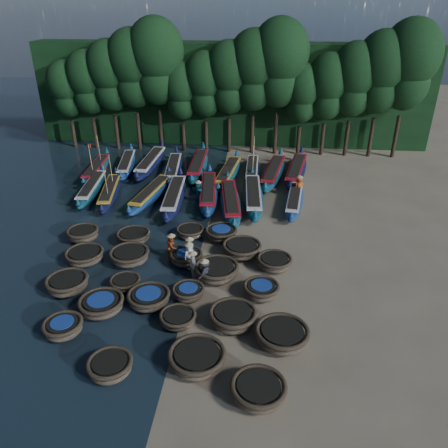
# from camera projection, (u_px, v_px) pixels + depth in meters

# --- Properties ---
(ground) EXTENTS (120.00, 120.00, 0.00)m
(ground) POSITION_uv_depth(u_px,v_px,m) (199.00, 256.00, 26.71)
(ground) COLOR #7C715A
(ground) RESTS_ON ground
(foliage_wall) EXTENTS (40.00, 3.00, 10.00)m
(foliage_wall) POSITION_uv_depth(u_px,v_px,m) (231.00, 94.00, 45.03)
(foliage_wall) COLOR black
(foliage_wall) RESTS_ON ground
(coracle_2) EXTENTS (2.23, 2.23, 0.76)m
(coracle_2) POSITION_uv_depth(u_px,v_px,m) (110.00, 366.00, 18.24)
(coracle_2) COLOR brown
(coracle_2) RESTS_ON ground
(coracle_3) EXTENTS (2.60, 2.60, 0.82)m
(coracle_3) POSITION_uv_depth(u_px,v_px,m) (197.00, 358.00, 18.61)
(coracle_3) COLOR brown
(coracle_3) RESTS_ON ground
(coracle_4) EXTENTS (2.30, 2.30, 0.80)m
(coracle_4) POSITION_uv_depth(u_px,v_px,m) (258.00, 390.00, 17.12)
(coracle_4) COLOR brown
(coracle_4) RESTS_ON ground
(coracle_5) EXTENTS (2.25, 2.25, 0.75)m
(coracle_5) POSITION_uv_depth(u_px,v_px,m) (63.00, 327.00, 20.39)
(coracle_5) COLOR brown
(coracle_5) RESTS_ON ground
(coracle_6) EXTENTS (2.30, 2.30, 0.76)m
(coracle_6) POSITION_uv_depth(u_px,v_px,m) (101.00, 304.00, 21.87)
(coracle_6) COLOR brown
(coracle_6) RESTS_ON ground
(coracle_7) EXTENTS (2.08, 2.08, 0.64)m
(coracle_7) POSITION_uv_depth(u_px,v_px,m) (178.00, 318.00, 21.05)
(coracle_7) COLOR brown
(coracle_7) RESTS_ON ground
(coracle_8) EXTENTS (2.37, 2.37, 0.84)m
(coracle_8) POSITION_uv_depth(u_px,v_px,m) (233.00, 317.00, 20.97)
(coracle_8) COLOR brown
(coracle_8) RESTS_ON ground
(coracle_9) EXTENTS (2.75, 2.75, 0.84)m
(coracle_9) POSITION_uv_depth(u_px,v_px,m) (282.00, 335.00, 19.85)
(coracle_9) COLOR brown
(coracle_9) RESTS_ON ground
(coracle_10) EXTENTS (2.45, 2.45, 0.83)m
(coracle_10) POSITION_uv_depth(u_px,v_px,m) (67.00, 283.00, 23.38)
(coracle_10) COLOR brown
(coracle_10) RESTS_ON ground
(coracle_11) EXTENTS (1.84, 1.84, 0.64)m
(coracle_11) POSITION_uv_depth(u_px,v_px,m) (125.00, 283.00, 23.62)
(coracle_11) COLOR brown
(coracle_11) RESTS_ON ground
(coracle_12) EXTENTS (2.47, 2.47, 0.75)m
(coracle_12) POSITION_uv_depth(u_px,v_px,m) (149.00, 298.00, 22.35)
(coracle_12) COLOR brown
(coracle_12) RESTS_ON ground
(coracle_13) EXTENTS (1.99, 1.99, 0.69)m
(coracle_13) POSITION_uv_depth(u_px,v_px,m) (188.00, 292.00, 22.84)
(coracle_13) COLOR brown
(coracle_13) RESTS_ON ground
(coracle_14) EXTENTS (2.25, 2.25, 0.77)m
(coracle_14) POSITION_uv_depth(u_px,v_px,m) (261.00, 290.00, 22.93)
(coracle_14) COLOR brown
(coracle_14) RESTS_ON ground
(coracle_15) EXTENTS (2.55, 2.55, 0.75)m
(coracle_15) POSITION_uv_depth(u_px,v_px,m) (85.00, 256.00, 25.96)
(coracle_15) COLOR brown
(coracle_15) RESTS_ON ground
(coracle_16) EXTENTS (2.38, 2.38, 0.79)m
(coracle_16) POSITION_uv_depth(u_px,v_px,m) (129.00, 256.00, 25.90)
(coracle_16) COLOR brown
(coracle_16) RESTS_ON ground
(coracle_17) EXTENTS (2.43, 2.43, 0.75)m
(coracle_17) POSITION_uv_depth(u_px,v_px,m) (186.00, 257.00, 25.80)
(coracle_17) COLOR brown
(coracle_17) RESTS_ON ground
(coracle_18) EXTENTS (3.11, 3.11, 0.85)m
(coracle_18) POSITION_uv_depth(u_px,v_px,m) (217.00, 271.00, 24.45)
(coracle_18) COLOR brown
(coracle_18) RESTS_ON ground
(coracle_19) EXTENTS (2.07, 2.07, 0.75)m
(coracle_19) POSITION_uv_depth(u_px,v_px,m) (274.00, 262.00, 25.32)
(coracle_19) COLOR brown
(coracle_19) RESTS_ON ground
(coracle_20) EXTENTS (2.07, 2.07, 0.81)m
(coracle_20) POSITION_uv_depth(u_px,v_px,m) (83.00, 234.00, 28.22)
(coracle_20) COLOR brown
(coracle_20) RESTS_ON ground
(coracle_21) EXTENTS (2.24, 2.24, 0.74)m
(coracle_21) POSITION_uv_depth(u_px,v_px,m) (133.00, 236.00, 28.02)
(coracle_21) COLOR brown
(coracle_21) RESTS_ON ground
(coracle_22) EXTENTS (2.07, 2.07, 0.66)m
(coracle_22) POSITION_uv_depth(u_px,v_px,m) (190.00, 232.00, 28.67)
(coracle_22) COLOR brown
(coracle_22) RESTS_ON ground
(coracle_23) EXTENTS (2.16, 2.16, 0.77)m
(coracle_23) POSITION_uv_depth(u_px,v_px,m) (221.00, 233.00, 28.36)
(coracle_23) COLOR brown
(coracle_23) RESTS_ON ground
(coracle_24) EXTENTS (2.81, 2.81, 0.82)m
(coracle_24) POSITION_uv_depth(u_px,v_px,m) (242.00, 249.00, 26.58)
(coracle_24) COLOR brown
(coracle_24) RESTS_ON ground
(long_boat_1) EXTENTS (2.07, 7.60, 1.34)m
(long_boat_1) POSITION_uv_depth(u_px,v_px,m) (92.00, 188.00, 34.73)
(long_boat_1) COLOR navy
(long_boat_1) RESTS_ON ground
(long_boat_2) EXTENTS (2.56, 7.44, 3.20)m
(long_boat_2) POSITION_uv_depth(u_px,v_px,m) (110.00, 192.00, 34.02)
(long_boat_2) COLOR #0E1235
(long_boat_2) RESTS_ON ground
(long_boat_3) EXTENTS (2.70, 7.83, 1.40)m
(long_boat_3) POSITION_uv_depth(u_px,v_px,m) (151.00, 194.00, 33.72)
(long_boat_3) COLOR navy
(long_boat_3) RESTS_ON ground
(long_boat_4) EXTENTS (1.98, 8.48, 1.50)m
(long_boat_4) POSITION_uv_depth(u_px,v_px,m) (174.00, 197.00, 33.14)
(long_boat_4) COLOR #0E1235
(long_boat_4) RESTS_ON ground
(long_boat_5) EXTENTS (2.36, 8.50, 1.50)m
(long_boat_5) POSITION_uv_depth(u_px,v_px,m) (208.00, 192.00, 33.82)
(long_boat_5) COLOR navy
(long_boat_5) RESTS_ON ground
(long_boat_6) EXTENTS (2.68, 8.49, 1.51)m
(long_boat_6) POSITION_uv_depth(u_px,v_px,m) (230.00, 202.00, 32.30)
(long_boat_6) COLOR navy
(long_boat_6) RESTS_ON ground
(long_boat_7) EXTENTS (2.03, 8.57, 1.51)m
(long_boat_7) POSITION_uv_depth(u_px,v_px,m) (253.00, 196.00, 33.19)
(long_boat_7) COLOR navy
(long_boat_7) RESTS_ON ground
(long_boat_8) EXTENTS (2.09, 7.22, 1.28)m
(long_boat_8) POSITION_uv_depth(u_px,v_px,m) (294.00, 200.00, 32.76)
(long_boat_8) COLOR navy
(long_boat_8) RESTS_ON ground
(long_boat_9) EXTENTS (1.89, 7.68, 3.27)m
(long_boat_9) POSITION_uv_depth(u_px,v_px,m) (97.00, 169.00, 38.44)
(long_boat_9) COLOR navy
(long_boat_9) RESTS_ON ground
(long_boat_10) EXTENTS (2.58, 7.64, 1.36)m
(long_boat_10) POSITION_uv_depth(u_px,v_px,m) (127.00, 164.00, 39.57)
(long_boat_10) COLOR navy
(long_boat_10) RESTS_ON ground
(long_boat_11) EXTENTS (1.79, 8.76, 1.54)m
(long_boat_11) POSITION_uv_depth(u_px,v_px,m) (151.00, 163.00, 39.71)
(long_boat_11) COLOR #0E1235
(long_boat_11) RESTS_ON ground
(long_boat_12) EXTENTS (2.25, 8.01, 1.42)m
(long_boat_12) POSITION_uv_depth(u_px,v_px,m) (173.00, 169.00, 38.46)
(long_boat_12) COLOR #0E1235
(long_boat_12) RESTS_ON ground
(long_boat_13) EXTENTS (1.72, 8.68, 1.53)m
(long_boat_13) POSITION_uv_depth(u_px,v_px,m) (198.00, 165.00, 39.10)
(long_boat_13) COLOR navy
(long_boat_13) RESTS_ON ground
(long_boat_14) EXTENTS (2.40, 8.29, 1.47)m
(long_boat_14) POSITION_uv_depth(u_px,v_px,m) (228.00, 173.00, 37.47)
(long_boat_14) COLOR navy
(long_boat_14) RESTS_ON ground
(long_boat_15) EXTENTS (1.38, 7.64, 3.25)m
(long_boat_15) POSITION_uv_depth(u_px,v_px,m) (252.00, 170.00, 38.23)
(long_boat_15) COLOR #0E1235
(long_boat_15) RESTS_ON ground
(long_boat_16) EXTENTS (2.89, 8.61, 1.53)m
(long_boat_16) POSITION_uv_depth(u_px,v_px,m) (273.00, 172.00, 37.55)
(long_boat_16) COLOR navy
(long_boat_16) RESTS_ON ground
(long_boat_17) EXTENTS (2.96, 8.70, 1.55)m
(long_boat_17) POSITION_uv_depth(u_px,v_px,m) (296.00, 171.00, 37.93)
(long_boat_17) COLOR #0E1235
(long_boat_17) RESTS_ON ground
(fisherman_0) EXTENTS (0.90, 0.94, 1.83)m
(fisherman_0) POSITION_uv_depth(u_px,v_px,m) (189.00, 255.00, 25.19)
(fisherman_0) COLOR silver
(fisherman_0) RESTS_ON ground
(fisherman_1) EXTENTS (0.63, 0.68, 1.76)m
(fisherman_1) POSITION_uv_depth(u_px,v_px,m) (190.00, 248.00, 25.80)
(fisherman_1) COLOR #175562
(fisherman_1) RESTS_ON ground
(fisherman_2) EXTENTS (0.65, 0.81, 1.80)m
(fisherman_2) POSITION_uv_depth(u_px,v_px,m) (172.00, 246.00, 26.12)
(fisherman_2) COLOR #B94718
(fisherman_2) RESTS_ON ground
(fisherman_3) EXTENTS (1.00, 1.15, 1.75)m
(fisherman_3) POSITION_uv_depth(u_px,v_px,m) (205.00, 272.00, 23.75)
(fisherman_3) COLOR black
(fisherman_3) RESTS_ON ground
(fisherman_4) EXTENTS (0.62, 0.99, 1.76)m
(fisherman_4) POSITION_uv_depth(u_px,v_px,m) (193.00, 263.00, 24.43)
(fisherman_4) COLOR silver
(fisherman_4) RESTS_ON ground
(fisherman_5) EXTENTS (1.56, 1.36, 1.90)m
(fisherman_5) POSITION_uv_depth(u_px,v_px,m) (199.00, 191.00, 33.22)
(fisherman_5) COLOR #175562
(fisherman_5) RESTS_ON ground
(fisherman_6) EXTENTS (1.02, 0.95, 1.95)m
(fisherman_6) POSITION_uv_depth(u_px,v_px,m) (299.00, 186.00, 33.98)
(fisherman_6) COLOR #B94718
(fisherman_6) RESTS_ON ground
(tree_0) EXTENTS (3.68, 3.68, 8.68)m
(tree_0) POSITION_uv_depth(u_px,v_px,m) (66.00, 88.00, 42.87)
(tree_0) COLOR black
(tree_0) RESTS_ON ground
(tree_1) EXTENTS (4.09, 4.09, 9.65)m
(tree_1) POSITION_uv_depth(u_px,v_px,m) (88.00, 82.00, 42.35)
(tree_1) COLOR black
(tree_1) RESTS_ON ground
(tree_2) EXTENTS (4.51, 4.51, 10.63)m
(tree_2) POSITION_uv_depth(u_px,v_px,m) (110.00, 75.00, 41.84)
(tree_2) COLOR black
(tree_2) RESTS_ON ground
(tree_3) EXTENTS (4.92, 4.92, 11.60)m
(tree_3) POSITION_uv_depth(u_px,v_px,m) (133.00, 68.00, 41.33)
(tree_3) COLOR black
(tree_3) RESTS_ON ground
(tree_4) EXTENTS (5.34, 5.34, 12.58)m
(tree_4) POSITION_uv_depth(u_px,v_px,m) (156.00, 60.00, 40.81)
(tree_4) COLOR black
(tree_4) RESTS_ON ground
(tree_5) EXTENTS (3.68, 3.68, 8.68)m
(tree_5) POSITION_uv_depth(u_px,v_px,m) (182.00, 90.00, 41.88)
(tree_5) COLOR black
(tree_5) RESTS_ON ground
(tree_6) EXTENTS (4.09, 4.09, 9.65)m
(tree_6) POSITION_uv_depth(u_px,v_px,m) (205.00, 84.00, 41.37)
(tree_6) COLOR black
(tree_6) RESTS_ON ground
(tree_7) EXTENTS (4.51, 4.51, 10.63)m
(tree_7) POSITION_uv_depth(u_px,v_px,m) (229.00, 77.00, 40.86)
(tree_7) COLOR black
(tree_7) RESTS_ON ground
(tree_8) EXTENTS (4.92, 4.92, 11.60)m
(tree_8) POSITION_uv_depth(u_px,v_px,m) (254.00, 69.00, 40.34)
(tree_8) COLOR black
(tree_8) RESTS_ON ground
(tree_9) EXTENTS (5.34, 5.34, 12.58)m
(tree_9) POSITION_uv_depth(u_px,v_px,m) (279.00, 62.00, 39.83)
(tree_9) COLOR black
(tree_9) RESTS_ON ground
(tree_10) EXTENTS (3.68, 3.68, 8.68)m
(tree_10) POSITION_uv_depth(u_px,v_px,m) (302.00, 93.00, 40.90)
(tree_10) COLOR black
(tree_10) RESTS_ON ground
(tree_11) EXTENTS (4.09, 4.09, 9.65)m
(tree_11) POSITION_uv_depth(u_px,v_px,m) (328.00, 86.00, 40.39)
(tree_11) COLOR black
(tree_11) RESTS_ON ground
(tree_12) EXTENTS (4.51, 4.51, 10.63)m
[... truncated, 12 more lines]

